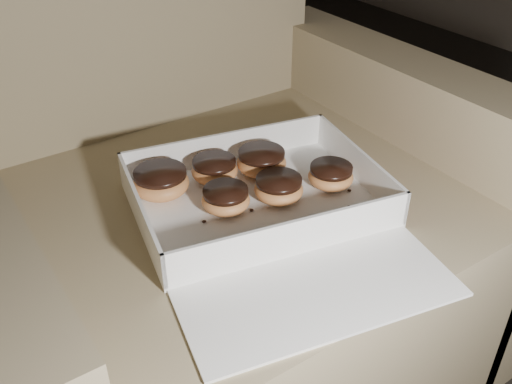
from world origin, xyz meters
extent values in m
plane|color=black|center=(0.00, 0.00, 0.00)|extent=(4.50, 4.50, 0.00)
cube|color=#857855|center=(-0.25, -0.19, 0.23)|extent=(0.79, 0.79, 0.46)
cube|color=#857855|center=(-0.68, -0.19, 0.31)|extent=(0.13, 0.79, 0.62)
cube|color=#857855|center=(0.18, -0.19, 0.31)|extent=(0.13, 0.79, 0.62)
cube|color=white|center=(-0.24, -0.28, 0.47)|extent=(0.46, 0.38, 0.01)
cube|color=white|center=(-0.21, -0.13, 0.50)|extent=(0.40, 0.09, 0.06)
cube|color=white|center=(-0.27, -0.42, 0.50)|extent=(0.40, 0.09, 0.06)
cube|color=white|center=(-0.43, -0.24, 0.50)|extent=(0.07, 0.30, 0.06)
cube|color=white|center=(-0.04, -0.32, 0.50)|extent=(0.07, 0.30, 0.06)
cube|color=#E75D62|center=(-0.04, -0.32, 0.50)|extent=(0.06, 0.29, 0.05)
cube|color=white|center=(-0.29, -0.51, 0.47)|extent=(0.42, 0.25, 0.01)
ellipsoid|color=#D8894B|center=(-0.26, -0.18, 0.49)|extent=(0.08, 0.08, 0.04)
cylinder|color=black|center=(-0.26, -0.18, 0.51)|extent=(0.08, 0.08, 0.01)
ellipsoid|color=#D8894B|center=(-0.29, -0.27, 0.49)|extent=(0.08, 0.08, 0.04)
cylinder|color=black|center=(-0.29, -0.27, 0.51)|extent=(0.08, 0.08, 0.01)
ellipsoid|color=#D8894B|center=(-0.18, -0.20, 0.49)|extent=(0.09, 0.09, 0.04)
cylinder|color=black|center=(-0.18, -0.20, 0.51)|extent=(0.09, 0.09, 0.01)
ellipsoid|color=#D8894B|center=(-0.36, -0.17, 0.50)|extent=(0.10, 0.10, 0.05)
cylinder|color=black|center=(-0.36, -0.17, 0.52)|extent=(0.09, 0.09, 0.01)
ellipsoid|color=#D8894B|center=(-0.10, -0.31, 0.49)|extent=(0.08, 0.08, 0.04)
cylinder|color=black|center=(-0.10, -0.31, 0.51)|extent=(0.08, 0.08, 0.01)
ellipsoid|color=#D8894B|center=(-0.20, -0.29, 0.49)|extent=(0.09, 0.09, 0.04)
cylinder|color=black|center=(-0.20, -0.29, 0.51)|extent=(0.08, 0.08, 0.01)
ellipsoid|color=black|center=(-0.12, -0.38, 0.47)|extent=(0.01, 0.01, 0.00)
ellipsoid|color=black|center=(-0.21, -0.41, 0.47)|extent=(0.01, 0.01, 0.00)
ellipsoid|color=black|center=(-0.26, -0.30, 0.47)|extent=(0.01, 0.01, 0.00)
ellipsoid|color=black|center=(-0.08, -0.34, 0.47)|extent=(0.01, 0.01, 0.00)
ellipsoid|color=black|center=(-0.34, -0.28, 0.47)|extent=(0.01, 0.01, 0.00)
camera|label=1|loc=(-0.69, -0.95, 1.03)|focal=40.00mm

